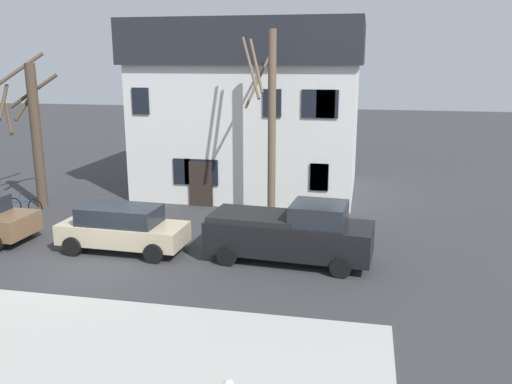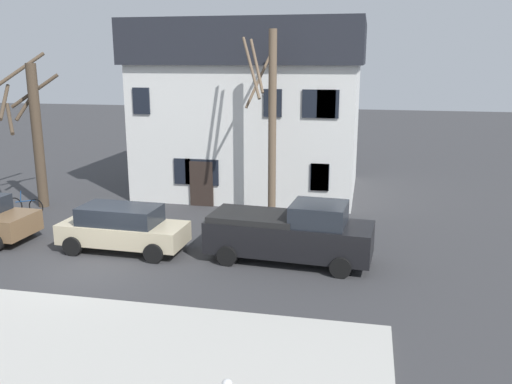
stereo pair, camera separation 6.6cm
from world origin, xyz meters
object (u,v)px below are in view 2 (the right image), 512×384
object	(u,v)px
tree_bare_mid	(270,122)
car_beige_wagon	(123,228)
bicycle_leaning	(26,206)
pickup_truck_black	(291,233)
building_main	(253,106)
tree_bare_near	(34,129)

from	to	relation	value
tree_bare_mid	car_beige_wagon	xyz separation A→B (m)	(-4.44, -4.78, -3.31)
car_beige_wagon	bicycle_leaning	xyz separation A→B (m)	(-6.30, 3.53, -0.49)
tree_bare_mid	bicycle_leaning	xyz separation A→B (m)	(-10.74, -1.25, -3.80)
tree_bare_mid	pickup_truck_black	size ratio (longest dim) A/B	1.39
tree_bare_mid	bicycle_leaning	world-z (taller)	tree_bare_mid
bicycle_leaning	pickup_truck_black	bearing A→B (deg)	-15.28
building_main	pickup_truck_black	world-z (taller)	building_main
building_main	tree_bare_mid	world-z (taller)	building_main
pickup_truck_black	bicycle_leaning	distance (m)	12.74
tree_bare_near	car_beige_wagon	distance (m)	8.47
tree_bare_near	tree_bare_mid	world-z (taller)	tree_bare_mid
building_main	bicycle_leaning	bearing A→B (deg)	-142.63
tree_bare_mid	pickup_truck_black	world-z (taller)	tree_bare_mid
building_main	tree_bare_near	distance (m)	10.49
building_main	pickup_truck_black	distance (m)	11.17
car_beige_wagon	bicycle_leaning	size ratio (longest dim) A/B	2.58
building_main	tree_bare_mid	xyz separation A→B (m)	(1.90, -5.49, -0.14)
building_main	pickup_truck_black	size ratio (longest dim) A/B	1.95
car_beige_wagon	pickup_truck_black	bearing A→B (deg)	1.65
car_beige_wagon	bicycle_leaning	distance (m)	7.23
bicycle_leaning	car_beige_wagon	bearing A→B (deg)	-29.26
pickup_truck_black	tree_bare_mid	bearing A→B (deg)	108.45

